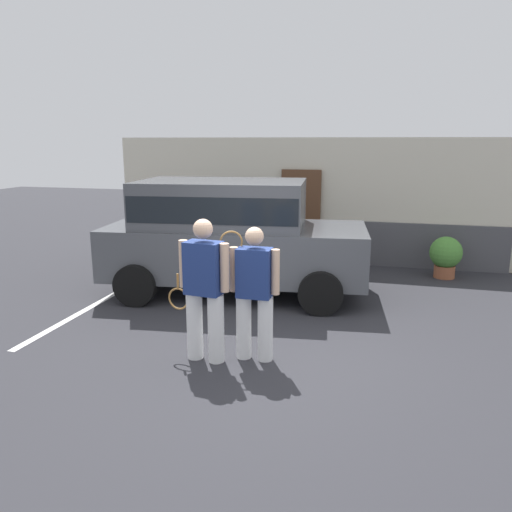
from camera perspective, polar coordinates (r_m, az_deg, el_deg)
ground_plane at (r=6.64m, az=0.32°, el=-11.34°), size 40.00×40.00×0.00m
parking_stripe_0 at (r=9.17m, az=-17.24°, el=-4.94°), size 0.12×4.40×0.01m
house_frontage at (r=11.60m, az=7.18°, el=5.89°), size 9.68×0.40×2.80m
parked_suv at (r=9.00m, az=-2.99°, el=2.82°), size 4.78×2.58×2.05m
tennis_player_man at (r=6.26m, az=-5.93°, el=-3.74°), size 0.92×0.33×1.82m
tennis_player_woman at (r=6.27m, az=-0.22°, el=-4.07°), size 0.77×0.27×1.72m
potted_plant_by_porch at (r=10.84m, az=20.78°, el=0.10°), size 0.64×0.64×0.85m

